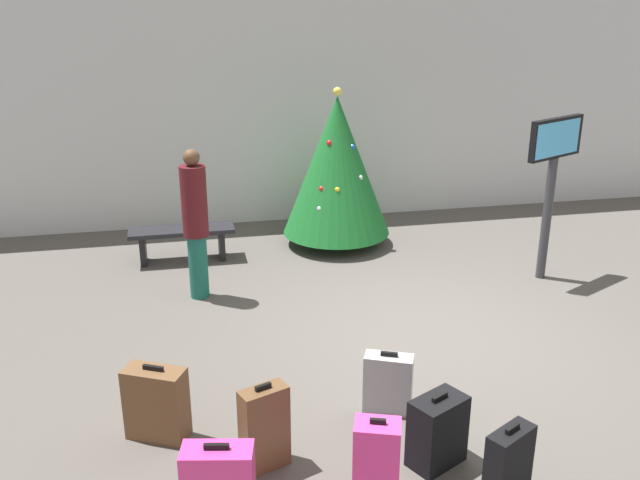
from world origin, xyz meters
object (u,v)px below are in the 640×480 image
waiting_bench (182,236)px  suitcase_4 (508,468)px  traveller_0 (195,220)px  suitcase_2 (156,403)px  suitcase_6 (377,461)px  holiday_tree (337,166)px  suitcase_3 (264,428)px  suitcase_5 (388,383)px  suitcase_0 (437,431)px  flight_info_kiosk (553,167)px

waiting_bench → suitcase_4: bearing=-68.1°
waiting_bench → traveller_0: 1.47m
suitcase_2 → suitcase_6: size_ratio=0.98×
suitcase_4 → suitcase_6: size_ratio=0.97×
holiday_tree → suitcase_4: (-0.06, -5.78, -0.89)m
suitcase_3 → suitcase_4: (1.69, -0.80, -0.04)m
suitcase_2 → suitcase_5: (2.04, -0.03, -0.04)m
traveller_0 → suitcase_6: 4.20m
holiday_tree → suitcase_5: (-0.56, -4.43, -0.93)m
suitcase_0 → suitcase_4: (0.33, -0.56, 0.02)m
suitcase_0 → suitcase_2: size_ratio=0.92×
traveller_0 → suitcase_0: bearing=-64.9°
suitcase_4 → suitcase_5: size_ratio=1.13×
holiday_tree → suitcase_3: 5.35m
holiday_tree → traveller_0: holiday_tree is taller
holiday_tree → suitcase_5: 4.56m
holiday_tree → suitcase_6: bearing=-100.1°
waiting_bench → suitcase_0: (1.91, -4.99, -0.06)m
waiting_bench → suitcase_3: 4.79m
waiting_bench → suitcase_4: size_ratio=2.16×
traveller_0 → suitcase_4: 4.76m
suitcase_2 → suitcase_5: suitcase_2 is taller
traveller_0 → suitcase_5: bearing=-61.6°
suitcase_0 → suitcase_3: (-1.36, 0.24, 0.06)m
suitcase_3 → suitcase_5: (1.19, 0.55, -0.08)m
flight_info_kiosk → suitcase_2: bearing=-152.9°
suitcase_6 → suitcase_5: bearing=68.5°
suitcase_0 → suitcase_6: 0.67m
flight_info_kiosk → waiting_bench: bearing=160.9°
holiday_tree → suitcase_6: (-0.98, -5.52, -0.88)m
holiday_tree → suitcase_0: (-0.39, -5.22, -0.92)m
suitcase_4 → suitcase_3: bearing=154.7°
flight_info_kiosk → waiting_bench: (-4.68, 1.62, -1.16)m
suitcase_5 → suitcase_6: size_ratio=0.86×
suitcase_0 → suitcase_4: suitcase_4 is taller
suitcase_2 → suitcase_3: size_ratio=0.91×
waiting_bench → suitcase_6: bearing=-76.1°
traveller_0 → suitcase_3: traveller_0 is taller
suitcase_2 → suitcase_6: 1.96m
holiday_tree → waiting_bench: size_ratio=1.61×
holiday_tree → suitcase_6: holiday_tree is taller
waiting_bench → suitcase_0: size_ratio=2.32×
suitcase_0 → suitcase_4: size_ratio=0.93×
suitcase_0 → suitcase_5: bearing=101.8°
holiday_tree → suitcase_6: 5.68m
suitcase_4 → suitcase_5: (-0.49, 1.35, -0.04)m
waiting_bench → suitcase_6: (1.31, -5.30, -0.03)m
suitcase_0 → suitcase_3: size_ratio=0.84×
suitcase_6 → suitcase_4: bearing=-15.6°
suitcase_0 → holiday_tree: bearing=85.7°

